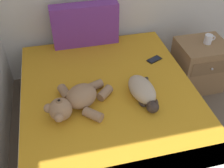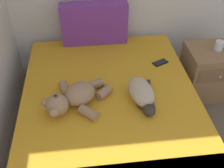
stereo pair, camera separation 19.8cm
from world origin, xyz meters
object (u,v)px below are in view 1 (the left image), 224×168
mug (208,39)px  patterned_cushion (85,25)px  bed (111,115)px  cat (143,91)px  teddy_bear (76,100)px  nightstand (199,65)px  cell_phone (154,59)px

mug → patterned_cushion: bearing=162.4°
bed → cat: 0.41m
teddy_bear → mug: size_ratio=4.75×
cat → bed: bearing=161.9°
teddy_bear → mug: teddy_bear is taller
teddy_bear → mug: bearing=21.2°
nightstand → cell_phone: bearing=-172.8°
bed → teddy_bear: bearing=-165.8°
patterned_cushion → cat: patterned_cushion is taller
patterned_cushion → nightstand: (1.16, -0.39, -0.43)m
patterned_cushion → teddy_bear: (-0.23, -0.94, -0.14)m
teddy_bear → nightstand: 1.53m
bed → teddy_bear: size_ratio=3.38×
cell_phone → nightstand: 0.61m
nightstand → mug: (0.04, 0.01, 0.32)m
nightstand → patterned_cushion: bearing=161.5°
cat → cell_phone: (0.28, 0.48, -0.07)m
cat → teddy_bear: teddy_bear is taller
cat → nightstand: bearing=33.2°
cat → teddy_bear: (-0.55, 0.01, 0.01)m
teddy_bear → cell_phone: teddy_bear is taller
bed → nightstand: (1.10, 0.47, 0.03)m
teddy_bear → cell_phone: bearing=29.9°
bed → cell_phone: (0.53, 0.40, 0.25)m
patterned_cushion → teddy_bear: 0.98m
teddy_bear → cell_phone: 0.96m
bed → teddy_bear: (-0.30, -0.08, 0.32)m
cell_phone → cat: bearing=-120.3°
bed → mug: mug is taller
cat → teddy_bear: bearing=179.3°
bed → cell_phone: bearing=37.0°
teddy_bear → nightstand: (1.39, 0.55, -0.29)m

